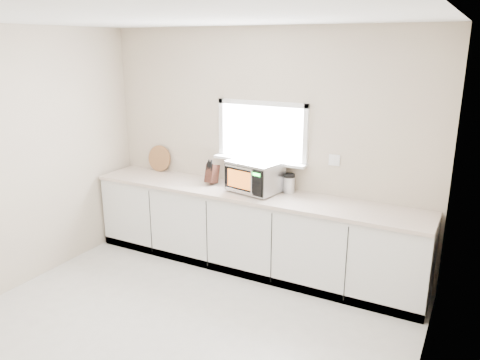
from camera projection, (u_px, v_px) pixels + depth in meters
The scene contains 8 objects.
ground at pixel (161, 346), 4.04m from camera, with size 4.00×4.00×0.00m, color beige.
back_wall at pixel (263, 148), 5.35m from camera, with size 4.00×0.17×2.70m.
cabinets at pixel (250, 232), 5.36m from camera, with size 3.92×0.60×0.88m, color silver.
countertop at pixel (250, 194), 5.22m from camera, with size 3.92×0.64×0.04m, color beige.
microwave at pixel (255, 176), 5.18m from camera, with size 0.61×0.52×0.35m.
knife_block at pixel (212, 173), 5.48m from camera, with size 0.10×0.21×0.30m.
cutting_board at pixel (159, 158), 6.03m from camera, with size 0.33×0.33×0.02m, color #A97841.
coffee_grinder at pixel (289, 183), 5.16m from camera, with size 0.15×0.15×0.22m.
Camera 1 is at (2.24, -2.75, 2.52)m, focal length 35.00 mm.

